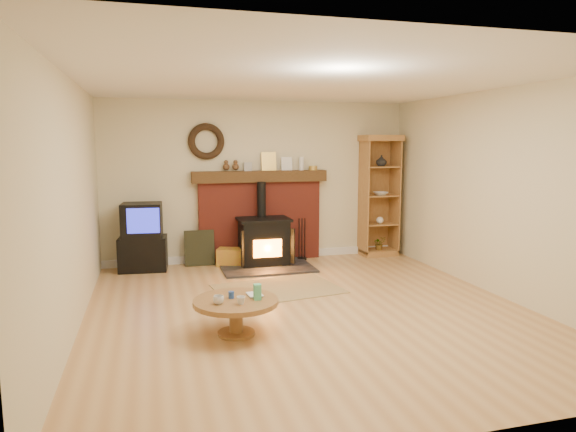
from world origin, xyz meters
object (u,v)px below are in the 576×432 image
object	(u,v)px
tv_unit	(143,238)
coffee_table	(236,306)
wood_stove	(264,243)
curio_cabinet	(379,196)

from	to	relation	value
tv_unit	coffee_table	distance (m)	3.17
wood_stove	coffee_table	xyz separation A→B (m)	(-0.92, -2.83, -0.07)
coffee_table	wood_stove	bearing A→B (deg)	72.06
tv_unit	coffee_table	bearing A→B (deg)	-72.96
wood_stove	coffee_table	distance (m)	2.98
wood_stove	tv_unit	xyz separation A→B (m)	(-1.84, 0.19, 0.12)
wood_stove	tv_unit	world-z (taller)	wood_stove
tv_unit	coffee_table	size ratio (longest dim) A/B	1.20
curio_cabinet	tv_unit	bearing A→B (deg)	-178.71
wood_stove	curio_cabinet	world-z (taller)	curio_cabinet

